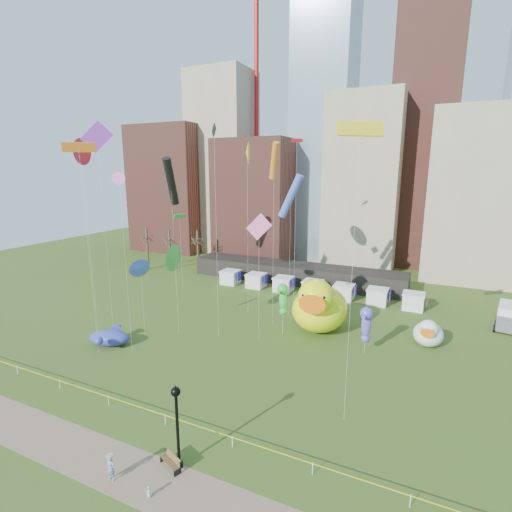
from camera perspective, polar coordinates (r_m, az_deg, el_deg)
The scene contains 33 objects.
ground at distance 33.88m, azimuth -13.25°, elevation -23.11°, with size 160.00×160.00×0.00m, color #3A541A.
footpath at distance 31.00m, azimuth -19.67°, elevation -27.42°, with size 70.00×4.00×0.02m, color #816751.
skyline at distance 83.68m, azimuth 14.83°, elevation 13.47°, with size 101.00×23.00×68.00m.
crane_left at distance 97.51m, azimuth 0.62°, elevation 28.87°, with size 23.00×1.00×76.00m.
pavilion at distance 69.18m, azimuth 5.87°, elevation -2.54°, with size 38.00×6.00×3.20m, color black.
vendor_tents at distance 62.36m, azimuth 8.39°, elevation -4.78°, with size 33.24×2.80×2.40m.
bare_trees at distance 79.68m, azimuth -12.49°, elevation 1.03°, with size 8.44×6.44×8.50m.
caution_tape at distance 33.49m, azimuth -13.31°, elevation -22.16°, with size 50.00×0.06×0.90m.
big_duck at distance 48.15m, azimuth 9.27°, elevation -7.32°, with size 7.57×9.71×7.23m.
small_duck at distance 48.50m, azimuth 24.15°, elevation -10.37°, with size 3.44×4.53×3.44m.
seahorse_green at distance 46.40m, azimuth 4.01°, elevation -6.02°, with size 1.52×1.80×6.43m.
seahorse_purple at distance 43.50m, azimuth 16.01°, elevation -9.38°, with size 1.53×1.82×5.35m.
whale_inflatable at distance 47.98m, azimuth -20.81°, elevation -11.16°, with size 5.18×5.82×2.04m.
park_bench at distance 29.84m, azimuth -12.41°, elevation -27.49°, with size 1.91×1.23×0.93m.
lamppost at distance 27.81m, azimuth -11.63°, elevation -22.46°, with size 0.64×0.64×6.12m.
box_truck at distance 59.33m, azimuth 33.32°, elevation -7.41°, with size 3.48×6.72×2.72m.
woman at distance 29.70m, azimuth -20.73°, elevation -27.34°, with size 0.64×0.42×1.76m, color silver.
toddler at distance 28.34m, azimuth -15.57°, elevation -30.57°, with size 0.27×0.19×0.77m, color white.
kite_0 at distance 48.58m, azimuth -24.54°, elevation 13.86°, with size 1.53×2.85×23.08m.
kite_1 at distance 42.72m, azimuth 0.44°, elevation 4.13°, with size 3.03×0.39×14.99m.
kite_2 at distance 62.86m, azimuth -12.50°, elevation 10.72°, with size 2.66×4.63×21.63m.
kite_3 at distance 59.44m, azimuth -11.25°, elevation 5.70°, with size 0.84×2.11×13.15m.
kite_4 at distance 28.29m, azimuth 15.17°, elevation 17.45°, with size 3.02×2.31×22.86m.
kite_5 at distance 50.15m, azimuth 5.18°, elevation 8.82°, with size 3.38×1.00×19.21m.
kite_6 at distance 42.77m, azimuth -24.78°, elevation 14.20°, with size 2.65×2.27×22.26m.
kite_7 at distance 47.10m, azimuth -22.49°, elevation 15.53°, with size 2.66×2.26×24.86m.
kite_8 at distance 57.86m, azimuth 6.09°, elevation 16.01°, with size 1.44×1.30×24.03m.
kite_9 at distance 41.36m, azimuth -19.62°, elevation 10.53°, with size 1.24×0.19×19.42m.
kite_10 at distance 43.79m, azimuth -6.20°, elevation 15.88°, with size 1.22×1.06×24.63m.
kite_11 at distance 45.93m, azimuth -11.88°, elevation -0.27°, with size 1.13×3.07×11.11m.
kite_12 at distance 51.56m, azimuth -1.30°, elevation 15.04°, with size 1.58×2.96×23.33m.
kite_13 at distance 46.44m, azimuth -16.74°, elevation -1.76°, with size 0.56×2.01×9.51m.
kite_14 at distance 47.53m, azimuth 2.69°, elevation 13.88°, with size 2.16×2.58×22.93m.
Camera 1 is at (17.80, -21.14, 19.60)m, focal length 27.00 mm.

